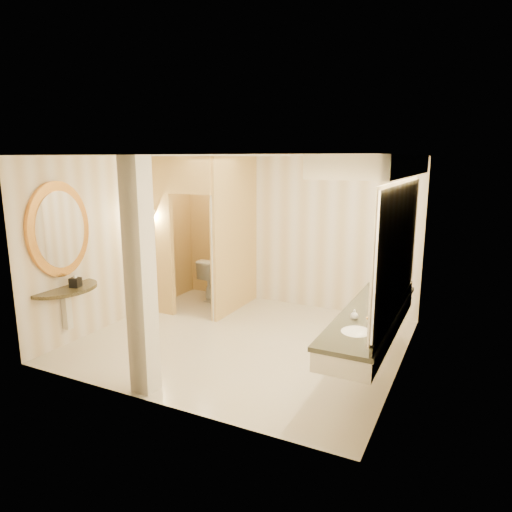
{
  "coord_description": "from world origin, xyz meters",
  "views": [
    {
      "loc": [
        3.01,
        -5.65,
        2.66
      ],
      "look_at": [
        0.13,
        0.2,
        1.27
      ],
      "focal_mm": 32.0,
      "sensor_mm": 36.0,
      "label": 1
    }
  ],
  "objects": [
    {
      "name": "wall_front",
      "position": [
        0.0,
        -2.0,
        1.35
      ],
      "size": [
        4.5,
        0.02,
        2.7
      ],
      "primitive_type": "cube",
      "color": "#EFE2CF",
      "rests_on": "floor"
    },
    {
      "name": "wall_back",
      "position": [
        0.0,
        2.0,
        1.35
      ],
      "size": [
        4.5,
        0.02,
        2.7
      ],
      "primitive_type": "cube",
      "color": "#EFE2CF",
      "rests_on": "floor"
    },
    {
      "name": "console_shelf",
      "position": [
        -2.21,
        -1.25,
        1.35
      ],
      "size": [
        1.03,
        1.03,
        1.96
      ],
      "color": "black",
      "rests_on": "floor"
    },
    {
      "name": "soap_bottle_c",
      "position": [
        1.97,
        -0.09,
        0.98
      ],
      "size": [
        0.1,
        0.1,
        0.2
      ],
      "primitive_type": "imported",
      "rotation": [
        0.0,
        0.0,
        -0.27
      ],
      "color": "#C6B28C",
      "rests_on": "vanity"
    },
    {
      "name": "tissue_box",
      "position": [
        -2.05,
        -1.18,
        0.94
      ],
      "size": [
        0.17,
        0.17,
        0.13
      ],
      "primitive_type": "cube",
      "rotation": [
        0.0,
        0.0,
        0.3
      ],
      "color": "black",
      "rests_on": "console_shelf"
    },
    {
      "name": "wall_right",
      "position": [
        2.25,
        0.0,
        1.35
      ],
      "size": [
        0.02,
        4.0,
        2.7
      ],
      "primitive_type": "cube",
      "color": "#EFE2CF",
      "rests_on": "floor"
    },
    {
      "name": "floor",
      "position": [
        0.0,
        0.0,
        0.0
      ],
      "size": [
        4.5,
        4.5,
        0.0
      ],
      "primitive_type": "plane",
      "color": "beige",
      "rests_on": "ground"
    },
    {
      "name": "pillar",
      "position": [
        -0.33,
        -1.8,
        1.35
      ],
      "size": [
        0.26,
        0.26,
        2.7
      ],
      "primitive_type": "cube",
      "color": "silver",
      "rests_on": "floor"
    },
    {
      "name": "toilet_closet",
      "position": [
        -1.11,
        0.97,
        1.39
      ],
      "size": [
        1.5,
        1.55,
        2.7
      ],
      "color": "#E0C675",
      "rests_on": "floor"
    },
    {
      "name": "toilet",
      "position": [
        -1.41,
        1.66,
        0.4
      ],
      "size": [
        0.51,
        0.82,
        0.8
      ],
      "primitive_type": "imported",
      "rotation": [
        0.0,
        0.0,
        3.06
      ],
      "color": "white",
      "rests_on": "floor"
    },
    {
      "name": "soap_bottle_b",
      "position": [
        1.84,
        -0.75,
        0.93
      ],
      "size": [
        0.09,
        0.09,
        0.11
      ],
      "primitive_type": "imported",
      "rotation": [
        0.0,
        0.0,
        0.01
      ],
      "color": "silver",
      "rests_on": "vanity"
    },
    {
      "name": "wall_sconce",
      "position": [
        -1.93,
        0.43,
        1.73
      ],
      "size": [
        0.14,
        0.14,
        0.42
      ],
      "color": "#C5873F",
      "rests_on": "toilet_closet"
    },
    {
      "name": "ceiling",
      "position": [
        0.0,
        0.0,
        2.7
      ],
      "size": [
        4.5,
        4.5,
        0.0
      ],
      "primitive_type": "plane",
      "rotation": [
        3.14,
        0.0,
        0.0
      ],
      "color": "silver",
      "rests_on": "wall_back"
    },
    {
      "name": "vanity",
      "position": [
        1.98,
        -0.4,
        1.63
      ],
      "size": [
        0.75,
        2.8,
        2.09
      ],
      "color": "silver",
      "rests_on": "floor"
    },
    {
      "name": "wall_left",
      "position": [
        -2.25,
        0.0,
        1.35
      ],
      "size": [
        0.02,
        4.0,
        2.7
      ],
      "primitive_type": "cube",
      "color": "#EFE2CF",
      "rests_on": "floor"
    },
    {
      "name": "soap_bottle_a",
      "position": [
        1.91,
        -0.13,
        0.95
      ],
      "size": [
        0.07,
        0.07,
        0.14
      ],
      "primitive_type": "imported",
      "rotation": [
        0.0,
        0.0,
        0.1
      ],
      "color": "beige",
      "rests_on": "vanity"
    }
  ]
}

